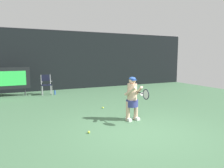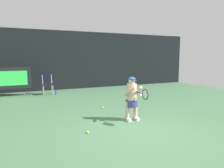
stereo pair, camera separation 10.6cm
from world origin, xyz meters
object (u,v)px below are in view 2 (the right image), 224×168
(scoreboard, at_px, (8,78))
(umpire_chair, at_px, (47,83))
(tennis_player, at_px, (132,97))
(tennis_ball_loose, at_px, (88,132))
(water_bottle, at_px, (56,92))
(tennis_racket, at_px, (145,94))
(tennis_ball_spare, at_px, (103,108))

(scoreboard, xyz_separation_m, umpire_chair, (1.89, -0.22, -0.33))
(tennis_player, distance_m, tennis_ball_loose, 1.90)
(umpire_chair, xyz_separation_m, tennis_ball_loose, (0.15, -6.51, -0.58))
(scoreboard, xyz_separation_m, tennis_ball_loose, (2.04, -6.73, -0.91))
(water_bottle, xyz_separation_m, tennis_ball_loose, (-0.26, -6.33, -0.09))
(water_bottle, distance_m, tennis_racket, 6.66)
(tennis_racket, bearing_deg, tennis_ball_spare, 101.60)
(scoreboard, distance_m, tennis_racket, 7.82)
(umpire_chair, distance_m, tennis_ball_spare, 4.46)
(tennis_ball_loose, distance_m, tennis_ball_spare, 2.77)
(scoreboard, relative_size, tennis_ball_spare, 32.35)
(tennis_ball_spare, bearing_deg, water_bottle, 106.29)
(tennis_player, relative_size, tennis_ball_loose, 20.77)
(umpire_chair, bearing_deg, scoreboard, 173.49)
(umpire_chair, bearing_deg, water_bottle, -24.63)
(tennis_ball_loose, bearing_deg, scoreboard, 106.84)
(umpire_chair, relative_size, tennis_ball_loose, 15.88)
(tennis_player, height_order, tennis_racket, tennis_player)
(tennis_player, relative_size, tennis_ball_spare, 20.77)
(umpire_chair, bearing_deg, tennis_player, -73.03)
(umpire_chair, height_order, tennis_racket, tennis_racket)
(tennis_player, bearing_deg, tennis_ball_spare, 98.02)
(tennis_racket, height_order, tennis_ball_spare, tennis_racket)
(scoreboard, height_order, tennis_racket, scoreboard)
(water_bottle, distance_m, tennis_ball_spare, 4.11)
(tennis_player, distance_m, tennis_racket, 0.70)
(scoreboard, height_order, umpire_chair, scoreboard)
(tennis_ball_spare, bearing_deg, tennis_racket, -83.12)
(tennis_player, xyz_separation_m, tennis_ball_loose, (-1.68, -0.54, -0.72))
(umpire_chair, relative_size, tennis_player, 0.76)
(tennis_player, bearing_deg, water_bottle, 103.72)
(umpire_chair, distance_m, tennis_ball_loose, 6.54)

